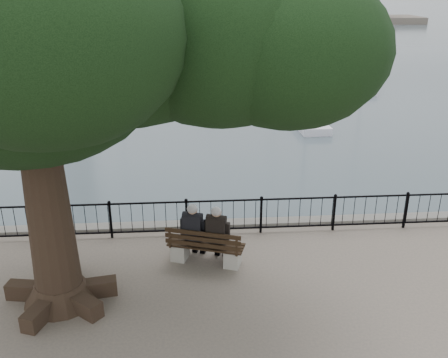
{
  "coord_description": "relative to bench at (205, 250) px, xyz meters",
  "views": [
    {
      "loc": [
        -0.87,
        -9.46,
        6.46
      ],
      "look_at": [
        0.0,
        2.5,
        1.6
      ],
      "focal_mm": 40.0,
      "sensor_mm": 36.0,
      "label": 1
    }
  ],
  "objects": [
    {
      "name": "sailboat_b",
      "position": [
        -4.95,
        23.41,
        -1.01
      ],
      "size": [
        1.68,
        4.97,
        10.66
      ],
      "color": "white",
      "rests_on": "ground"
    },
    {
      "name": "bench",
      "position": [
        0.0,
        0.0,
        0.0
      ],
      "size": [
        1.92,
        1.1,
        0.97
      ],
      "color": "gray",
      "rests_on": "ground"
    },
    {
      "name": "sailboat_g",
      "position": [
        7.58,
        34.46,
        -1.0
      ],
      "size": [
        2.97,
        6.32,
        12.11
      ],
      "color": "white",
      "rests_on": "ground"
    },
    {
      "name": "person_right",
      "position": [
        0.31,
        0.01,
        0.37
      ],
      "size": [
        0.61,
        0.84,
        1.54
      ],
      "color": "black",
      "rests_on": "ground"
    },
    {
      "name": "harbor",
      "position": [
        0.55,
        1.94,
        -0.84
      ],
      "size": [
        260.0,
        260.0,
        1.2
      ],
      "color": "#5D5B53",
      "rests_on": "ground"
    },
    {
      "name": "person_left",
      "position": [
        -0.25,
        0.19,
        0.37
      ],
      "size": [
        0.61,
        0.84,
        1.54
      ],
      "color": "black",
      "rests_on": "ground"
    },
    {
      "name": "tree",
      "position": [
        -2.35,
        -1.18,
        5.33
      ],
      "size": [
        10.56,
        7.37,
        8.62
      ],
      "color": "black",
      "rests_on": "ground"
    },
    {
      "name": "sailboat_c",
      "position": [
        6.1,
        15.77,
        -1.02
      ],
      "size": [
        1.59,
        5.3,
        10.71
      ],
      "color": "white",
      "rests_on": "ground"
    },
    {
      "name": "sailboat_e",
      "position": [
        -12.48,
        28.21,
        -0.95
      ],
      "size": [
        2.84,
        6.22,
        14.24
      ],
      "color": "white",
      "rests_on": "ground"
    },
    {
      "name": "railing",
      "position": [
        0.55,
        1.44,
        0.22
      ],
      "size": [
        22.06,
        0.06,
        1.0
      ],
      "color": "black",
      "rests_on": "ground"
    },
    {
      "name": "lion_monument",
      "position": [
        2.55,
        48.88,
        0.78
      ],
      "size": [
        5.74,
        5.74,
        8.53
      ],
      "color": "#5D5B53",
      "rests_on": "ground"
    },
    {
      "name": "sailboat_d",
      "position": [
        12.15,
        24.47,
        -1.05
      ],
      "size": [
        2.24,
        5.24,
        9.08
      ],
      "color": "white",
      "rests_on": "ground"
    },
    {
      "name": "sailboat_a",
      "position": [
        -7.01,
        15.88,
        -1.01
      ],
      "size": [
        2.94,
        5.93,
        11.34
      ],
      "color": "white",
      "rests_on": "ground"
    }
  ]
}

